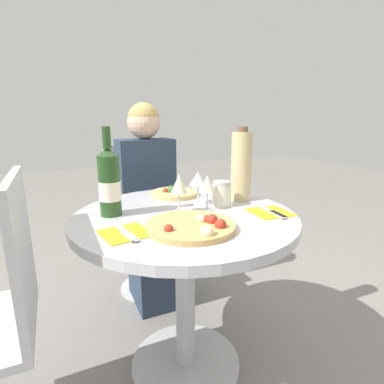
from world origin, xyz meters
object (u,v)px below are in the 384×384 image
(dining_table, at_px, (185,251))
(seated_diner, at_px, (151,212))
(pizza_large, at_px, (193,226))
(tall_carafe, at_px, (241,166))
(wine_bottle, at_px, (109,183))
(chair_behind_diner, at_px, (144,220))

(dining_table, bearing_deg, seated_diner, 85.85)
(pizza_large, bearing_deg, tall_carafe, 35.19)
(seated_diner, height_order, tall_carafe, seated_diner)
(tall_carafe, bearing_deg, pizza_large, -144.81)
(seated_diner, distance_m, pizza_large, 0.83)
(seated_diner, distance_m, wine_bottle, 0.69)
(seated_diner, bearing_deg, chair_behind_diner, -90.00)
(seated_diner, height_order, pizza_large, seated_diner)
(seated_diner, bearing_deg, tall_carafe, 116.68)
(seated_diner, xyz_separation_m, pizza_large, (-0.09, -0.80, 0.19))
(tall_carafe, bearing_deg, wine_bottle, 177.84)
(seated_diner, bearing_deg, pizza_large, 83.43)
(dining_table, xyz_separation_m, chair_behind_diner, (0.05, 0.77, -0.11))
(pizza_large, bearing_deg, chair_behind_diner, 84.43)
(dining_table, bearing_deg, chair_behind_diner, 86.63)
(pizza_large, relative_size, wine_bottle, 0.91)
(chair_behind_diner, xyz_separation_m, seated_diner, (-0.00, -0.14, 0.09))
(dining_table, distance_m, wine_bottle, 0.41)
(pizza_large, relative_size, tall_carafe, 0.92)
(seated_diner, bearing_deg, dining_table, 85.85)
(dining_table, bearing_deg, wine_bottle, 159.02)
(chair_behind_diner, bearing_deg, pizza_large, 84.43)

